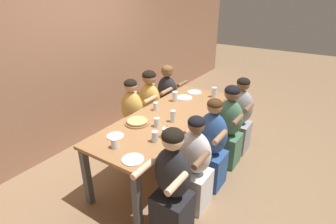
% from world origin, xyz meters
% --- Properties ---
extents(ground_plane, '(18.00, 18.00, 0.00)m').
position_xyz_m(ground_plane, '(0.00, 0.00, 0.00)').
color(ground_plane, '#896B4C').
rests_on(ground_plane, ground).
extents(restaurant_back_panel, '(10.00, 0.06, 3.20)m').
position_xyz_m(restaurant_back_panel, '(0.00, 1.57, 1.60)').
color(restaurant_back_panel, '#9E7056').
rests_on(restaurant_back_panel, ground).
extents(dining_table, '(2.28, 0.83, 0.77)m').
position_xyz_m(dining_table, '(0.00, 0.00, 0.69)').
color(dining_table, '#996B42').
rests_on(dining_table, ground).
extents(pizza_board_main, '(0.29, 0.29, 0.05)m').
position_xyz_m(pizza_board_main, '(-0.39, 0.19, 0.79)').
color(pizza_board_main, '#996B42').
rests_on(pizza_board_main, dining_table).
extents(empty_plate_a, '(0.24, 0.24, 0.02)m').
position_xyz_m(empty_plate_a, '(0.64, 0.13, 0.77)').
color(empty_plate_a, white).
rests_on(empty_plate_a, dining_table).
extents(empty_plate_b, '(0.22, 0.22, 0.02)m').
position_xyz_m(empty_plate_b, '(0.93, 0.11, 0.77)').
color(empty_plate_b, white).
rests_on(empty_plate_b, dining_table).
extents(empty_plate_c, '(0.19, 0.19, 0.02)m').
position_xyz_m(empty_plate_c, '(-0.76, 0.19, 0.77)').
color(empty_plate_c, white).
rests_on(empty_plate_c, dining_table).
extents(empty_plate_d, '(0.21, 0.21, 0.02)m').
position_xyz_m(empty_plate_d, '(-0.99, -0.26, 0.77)').
color(empty_plate_d, white).
rests_on(empty_plate_d, dining_table).
extents(cocktail_glass_blue, '(0.08, 0.08, 0.14)m').
position_xyz_m(cocktail_glass_blue, '(-0.47, -0.28, 0.82)').
color(cocktail_glass_blue, silver).
rests_on(cocktail_glass_blue, dining_table).
extents(drinking_glass_a, '(0.08, 0.08, 0.10)m').
position_xyz_m(drinking_glass_a, '(-0.93, 0.03, 0.81)').
color(drinking_glass_a, silver).
rests_on(drinking_glass_a, dining_table).
extents(drinking_glass_b, '(0.07, 0.07, 0.15)m').
position_xyz_m(drinking_glass_b, '(-0.11, -0.15, 0.83)').
color(drinking_glass_b, silver).
rests_on(drinking_glass_b, dining_table).
extents(drinking_glass_c, '(0.07, 0.07, 0.11)m').
position_xyz_m(drinking_glass_c, '(0.05, 0.23, 0.82)').
color(drinking_glass_c, silver).
rests_on(drinking_glass_c, dining_table).
extents(drinking_glass_d, '(0.08, 0.08, 0.14)m').
position_xyz_m(drinking_glass_d, '(0.46, 0.18, 0.83)').
color(drinking_glass_d, silver).
rests_on(drinking_glass_d, dining_table).
extents(drinking_glass_e, '(0.07, 0.07, 0.12)m').
position_xyz_m(drinking_glass_e, '(-0.61, -0.24, 0.82)').
color(drinking_glass_e, silver).
rests_on(drinking_glass_e, dining_table).
extents(drinking_glass_f, '(0.07, 0.07, 0.11)m').
position_xyz_m(drinking_glass_f, '(-0.32, -0.05, 0.82)').
color(drinking_glass_f, silver).
rests_on(drinking_glass_f, dining_table).
extents(drinking_glass_g, '(0.08, 0.08, 0.15)m').
position_xyz_m(drinking_glass_g, '(0.92, -0.22, 0.84)').
color(drinking_glass_g, silver).
rests_on(drinking_glass_g, dining_table).
extents(diner_far_midright, '(0.51, 0.40, 1.16)m').
position_xyz_m(diner_far_midright, '(0.46, 0.64, 0.54)').
color(diner_far_midright, gold).
rests_on(diner_far_midright, ground).
extents(diner_near_left, '(0.51, 0.40, 1.17)m').
position_xyz_m(diner_near_left, '(-0.90, -0.64, 0.54)').
color(diner_near_left, '#232328').
rests_on(diner_near_left, ground).
extents(diner_far_right, '(0.51, 0.40, 1.13)m').
position_xyz_m(diner_far_right, '(0.95, 0.64, 0.52)').
color(diner_far_right, '#232328').
rests_on(diner_far_right, ground).
extents(diner_near_midleft, '(0.51, 0.40, 1.11)m').
position_xyz_m(diner_near_midleft, '(-0.46, -0.64, 0.50)').
color(diner_near_midleft, silver).
rests_on(diner_near_midleft, ground).
extents(diner_near_center, '(0.51, 0.40, 1.15)m').
position_xyz_m(diner_near_center, '(-0.03, -0.64, 0.52)').
color(diner_near_center, '#2D5193').
rests_on(diner_near_center, ground).
extents(diner_near_midright, '(0.51, 0.40, 1.15)m').
position_xyz_m(diner_near_midright, '(0.50, -0.64, 0.53)').
color(diner_near_midright, '#477556').
rests_on(diner_near_midright, ground).
extents(diner_near_right, '(0.51, 0.40, 1.14)m').
position_xyz_m(diner_near_right, '(0.92, -0.64, 0.52)').
color(diner_near_right, '#99999E').
rests_on(diner_near_right, ground).
extents(diner_far_center, '(0.51, 0.40, 1.13)m').
position_xyz_m(diner_far_center, '(0.04, 0.64, 0.51)').
color(diner_far_center, gold).
rests_on(diner_far_center, ground).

